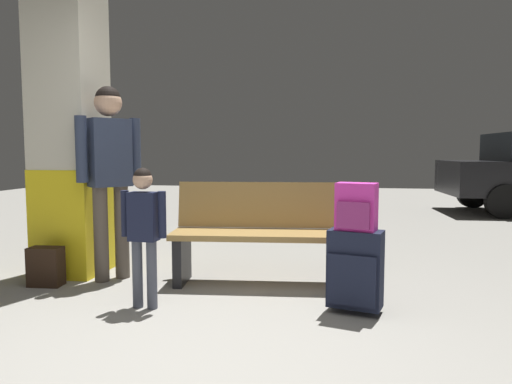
% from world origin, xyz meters
% --- Properties ---
extents(ground_plane, '(18.00, 18.00, 0.10)m').
position_xyz_m(ground_plane, '(0.00, 4.00, -0.05)').
color(ground_plane, gray).
extents(structural_pillar, '(0.57, 0.57, 2.89)m').
position_xyz_m(structural_pillar, '(-1.72, 1.80, 1.43)').
color(structural_pillar, yellow).
rests_on(structural_pillar, ground_plane).
extents(bench, '(1.64, 0.66, 0.89)m').
position_xyz_m(bench, '(0.13, 1.77, 0.44)').
color(bench, '#9E7A42').
rests_on(bench, ground_plane).
extents(suitcase, '(0.42, 0.31, 0.60)m').
position_xyz_m(suitcase, '(0.90, 1.08, 0.32)').
color(suitcase, '#191E33').
rests_on(suitcase, ground_plane).
extents(backpack_bright, '(0.31, 0.25, 0.34)m').
position_xyz_m(backpack_bright, '(0.90, 1.08, 0.77)').
color(backpack_bright, '#D833A5').
rests_on(backpack_bright, suitcase).
extents(child, '(0.36, 0.21, 1.05)m').
position_xyz_m(child, '(-0.64, 0.94, 0.65)').
color(child, '#4C5160').
rests_on(child, ground_plane).
extents(adult, '(0.42, 0.48, 1.74)m').
position_xyz_m(adult, '(-1.24, 1.63, 1.08)').
color(adult, brown).
rests_on(adult, ground_plane).
extents(backpack_dark_floor, '(0.29, 0.21, 0.34)m').
position_xyz_m(backpack_dark_floor, '(-1.72, 1.35, 0.17)').
color(backpack_dark_floor, black).
rests_on(backpack_dark_floor, ground_plane).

